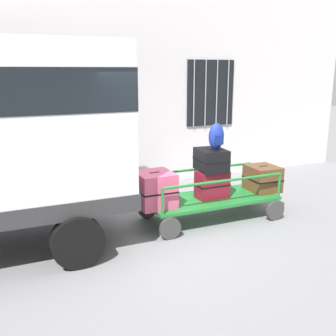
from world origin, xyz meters
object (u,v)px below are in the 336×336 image
Objects in this scene: luggage_cart at (211,201)px; suitcase_midleft_bottom at (212,184)px; suitcase_center_bottom at (262,178)px; suitcase_left_bottom at (155,189)px; suitcase_midleft_middle at (211,160)px; backpack at (216,137)px.

suitcase_midleft_bottom is at bearing -90.00° from luggage_cart.
suitcase_midleft_bottom is at bearing -179.70° from suitcase_center_bottom.
suitcase_midleft_middle is (1.05, 0.05, 0.38)m from suitcase_left_bottom.
suitcase_center_bottom is (1.05, -0.05, -0.43)m from suitcase_midleft_middle.
suitcase_midleft_middle is at bearing 177.39° from suitcase_center_bottom.
suitcase_center_bottom reaches higher than luggage_cart.
luggage_cart is at bearing 90.00° from suitcase_midleft_bottom.
suitcase_midleft_bottom is at bearing 134.08° from backpack.
luggage_cart is 1.09m from suitcase_center_bottom.
suitcase_midleft_bottom is 1.05m from suitcase_center_bottom.
suitcase_center_bottom is (1.05, -0.01, 0.29)m from luggage_cart.
suitcase_midleft_middle is (-0.00, 0.04, 0.72)m from luggage_cart.
suitcase_left_bottom is 1.03× the size of suitcase_center_bottom.
suitcase_center_bottom is (1.05, 0.01, -0.01)m from suitcase_midleft_bottom.
suitcase_center_bottom is at bearing -2.61° from suitcase_midleft_middle.
suitcase_midleft_bottom is (-0.00, -0.02, 0.30)m from luggage_cart.
luggage_cart is at bearing -90.00° from suitcase_midleft_middle.
backpack is (-1.01, -0.04, 0.84)m from suitcase_center_bottom.
suitcase_midleft_middle is at bearing 90.00° from suitcase_midleft_bottom.
suitcase_center_bottom is 1.35× the size of backpack.
suitcase_midleft_middle is at bearing 90.00° from luggage_cart.
suitcase_midleft_middle is 1.13m from suitcase_center_bottom.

